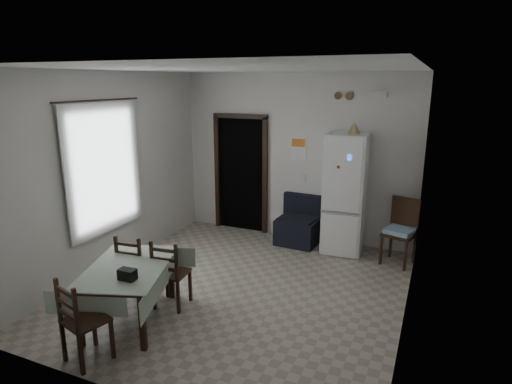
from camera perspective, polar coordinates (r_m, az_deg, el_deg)
The scene contains 25 objects.
ground at distance 5.99m, azimuth -1.95°, elevation -12.77°, with size 4.50×4.50×0.00m, color #A99C8A.
ceiling at distance 5.32m, azimuth -2.23°, elevation 16.15°, with size 4.20×4.50×0.02m, color white, non-canonical shape.
wall_back at distance 7.53m, azimuth 5.31°, elevation 4.56°, with size 4.20×0.02×2.90m, color silver, non-canonical shape.
wall_front at distance 3.67m, azimuth -17.43°, elevation -6.94°, with size 4.20×0.02×2.90m, color silver, non-canonical shape.
wall_left at distance 6.64m, azimuth -18.69°, elevation 2.49°, with size 0.02×4.50×2.90m, color silver, non-canonical shape.
wall_right at distance 4.98m, azimuth 20.32°, elevation -1.53°, with size 0.02×4.50×2.90m, color silver, non-canonical shape.
doorway at distance 8.17m, azimuth -1.32°, elevation 2.63°, with size 1.06×0.52×2.22m.
window_recess at distance 6.51m, azimuth -20.26°, elevation 3.03°, with size 0.10×1.20×1.60m, color silver.
curtain at distance 6.44m, azimuth -19.54°, elevation 2.96°, with size 0.02×1.45×1.85m, color silver.
curtain_rod at distance 6.32m, azimuth -20.22°, elevation 11.41°, with size 0.02×0.02×1.60m, color black.
calendar at distance 7.48m, azimuth 5.68°, elevation 5.80°, with size 0.28×0.02×0.40m, color white.
calendar_image at distance 7.46m, azimuth 5.68°, elevation 6.56°, with size 0.24×0.01×0.14m, color orange.
light_switch at distance 7.54m, azimuth 6.30°, elevation 1.84°, with size 0.08×0.02×0.12m, color beige.
vent_left at distance 7.22m, azimuth 10.89°, elevation 12.49°, with size 0.12×0.12×0.03m, color brown.
vent_right at distance 7.18m, azimuth 12.32°, elevation 12.40°, with size 0.12×0.12×0.03m, color brown.
emergency_light at distance 7.08m, azimuth 16.11°, elevation 12.39°, with size 0.25×0.07×0.09m, color white.
fridge at distance 7.09m, azimuth 11.78°, elevation -0.23°, with size 0.63×0.63×1.96m, color white, non-canonical shape.
tan_cone at distance 6.93m, azimuth 12.95°, elevation 8.32°, with size 0.21×0.21×0.17m, color tan.
navy_seat at distance 7.44m, azimuth 5.64°, elevation -3.82°, with size 0.68×0.66×0.83m, color black, non-canonical shape.
corner_chair at distance 6.91m, azimuth 18.56°, elevation -5.14°, with size 0.44×0.44×1.02m, color black, non-canonical shape.
dining_table at distance 5.35m, azimuth -16.47°, elevation -12.83°, with size 0.87×1.32×0.69m, color #96AB92, non-canonical shape.
black_bag at distance 4.86m, azimuth -16.77°, elevation -10.49°, with size 0.19×0.11×0.12m, color black.
dining_chair_far_left at distance 5.77m, azimuth -15.58°, elevation -9.50°, with size 0.39×0.39×0.90m, color black, non-canonical shape.
dining_chair_far_right at distance 5.51m, azimuth -11.20°, elevation -10.44°, with size 0.38×0.38×0.90m, color black, non-canonical shape.
dining_chair_near_head at distance 4.75m, azimuth -21.78°, elevation -15.48°, with size 0.39×0.39×0.91m, color black, non-canonical shape.
Camera 1 is at (2.29, -4.80, 2.76)m, focal length 30.00 mm.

